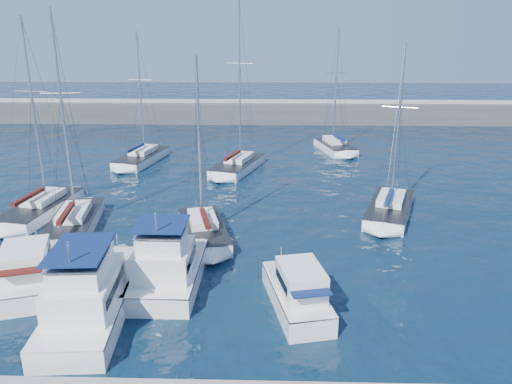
{
  "coord_description": "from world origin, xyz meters",
  "views": [
    {
      "loc": [
        3.7,
        -26.9,
        14.46
      ],
      "look_at": [
        2.73,
        7.46,
        3.0
      ],
      "focal_mm": 35.0,
      "sensor_mm": 36.0,
      "label": 1
    }
  ],
  "objects_px": {
    "motor_yacht_port_outer": "(29,273)",
    "motor_yacht_stbd_outer": "(298,294)",
    "motor_yacht_stbd_inner": "(167,269)",
    "sailboat_mid_b": "(73,224)",
    "sailboat_mid_e": "(390,209)",
    "sailboat_back_a": "(142,157)",
    "sailboat_back_b": "(238,165)",
    "motor_yacht_port_inner": "(91,295)",
    "sailboat_mid_a": "(41,208)",
    "sailboat_mid_c": "(203,231)",
    "sailboat_back_c": "(335,147)"
  },
  "relations": [
    {
      "from": "sailboat_back_c",
      "to": "sailboat_mid_a",
      "type": "bearing_deg",
      "value": -153.78
    },
    {
      "from": "motor_yacht_port_inner",
      "to": "sailboat_back_b",
      "type": "bearing_deg",
      "value": 73.71
    },
    {
      "from": "sailboat_back_b",
      "to": "sailboat_back_a",
      "type": "bearing_deg",
      "value": -177.43
    },
    {
      "from": "sailboat_back_a",
      "to": "sailboat_back_b",
      "type": "bearing_deg",
      "value": -3.78
    },
    {
      "from": "motor_yacht_port_outer",
      "to": "motor_yacht_stbd_inner",
      "type": "xyz_separation_m",
      "value": [
        7.97,
        0.31,
        0.19
      ]
    },
    {
      "from": "sailboat_mid_b",
      "to": "sailboat_back_a",
      "type": "xyz_separation_m",
      "value": [
        0.27,
        19.69,
        -0.01
      ]
    },
    {
      "from": "sailboat_mid_e",
      "to": "motor_yacht_port_outer",
      "type": "bearing_deg",
      "value": -132.69
    },
    {
      "from": "motor_yacht_port_outer",
      "to": "motor_yacht_stbd_inner",
      "type": "bearing_deg",
      "value": -15.7
    },
    {
      "from": "sailboat_mid_b",
      "to": "sailboat_back_b",
      "type": "relative_size",
      "value": 0.91
    },
    {
      "from": "sailboat_mid_c",
      "to": "sailboat_back_a",
      "type": "distance_m",
      "value": 22.81
    },
    {
      "from": "sailboat_mid_c",
      "to": "motor_yacht_port_inner",
      "type": "bearing_deg",
      "value": -128.09
    },
    {
      "from": "motor_yacht_stbd_outer",
      "to": "sailboat_back_c",
      "type": "bearing_deg",
      "value": 67.57
    },
    {
      "from": "motor_yacht_stbd_inner",
      "to": "sailboat_back_b",
      "type": "bearing_deg",
      "value": 84.72
    },
    {
      "from": "motor_yacht_stbd_outer",
      "to": "motor_yacht_port_inner",
      "type": "bearing_deg",
      "value": 171.93
    },
    {
      "from": "motor_yacht_stbd_outer",
      "to": "sailboat_back_a",
      "type": "xyz_separation_m",
      "value": [
        -15.84,
        30.17,
        -0.43
      ]
    },
    {
      "from": "sailboat_back_a",
      "to": "motor_yacht_port_inner",
      "type": "bearing_deg",
      "value": -69.1
    },
    {
      "from": "motor_yacht_port_outer",
      "to": "sailboat_back_c",
      "type": "relative_size",
      "value": 0.52
    },
    {
      "from": "motor_yacht_port_outer",
      "to": "sailboat_mid_a",
      "type": "relative_size",
      "value": 0.49
    },
    {
      "from": "sailboat_back_a",
      "to": "sailboat_back_c",
      "type": "distance_m",
      "value": 23.0
    },
    {
      "from": "sailboat_mid_a",
      "to": "sailboat_mid_e",
      "type": "relative_size",
      "value": 1.14
    },
    {
      "from": "motor_yacht_port_inner",
      "to": "motor_yacht_stbd_outer",
      "type": "distance_m",
      "value": 10.81
    },
    {
      "from": "sailboat_mid_c",
      "to": "sailboat_back_a",
      "type": "bearing_deg",
      "value": 100.45
    },
    {
      "from": "motor_yacht_stbd_inner",
      "to": "sailboat_mid_b",
      "type": "height_order",
      "value": "sailboat_mid_b"
    },
    {
      "from": "motor_yacht_port_outer",
      "to": "sailboat_mid_e",
      "type": "bearing_deg",
      "value": 9.94
    },
    {
      "from": "motor_yacht_stbd_outer",
      "to": "sailboat_back_a",
      "type": "bearing_deg",
      "value": 105.35
    },
    {
      "from": "motor_yacht_port_inner",
      "to": "sailboat_back_a",
      "type": "bearing_deg",
      "value": 94.84
    },
    {
      "from": "sailboat_mid_b",
      "to": "sailboat_mid_c",
      "type": "bearing_deg",
      "value": -14.45
    },
    {
      "from": "sailboat_mid_b",
      "to": "sailboat_back_b",
      "type": "height_order",
      "value": "sailboat_back_b"
    },
    {
      "from": "motor_yacht_stbd_inner",
      "to": "sailboat_back_a",
      "type": "distance_m",
      "value": 29.15
    },
    {
      "from": "sailboat_mid_a",
      "to": "sailboat_mid_e",
      "type": "height_order",
      "value": "sailboat_mid_a"
    },
    {
      "from": "sailboat_mid_b",
      "to": "sailboat_mid_e",
      "type": "height_order",
      "value": "sailboat_mid_b"
    },
    {
      "from": "motor_yacht_stbd_outer",
      "to": "sailboat_back_b",
      "type": "relative_size",
      "value": 0.39
    },
    {
      "from": "sailboat_mid_e",
      "to": "sailboat_back_b",
      "type": "xyz_separation_m",
      "value": [
        -13.06,
        12.75,
        0.04
      ]
    },
    {
      "from": "sailboat_back_a",
      "to": "sailboat_back_b",
      "type": "relative_size",
      "value": 0.82
    },
    {
      "from": "sailboat_back_c",
      "to": "sailboat_back_a",
      "type": "bearing_deg",
      "value": -179.16
    },
    {
      "from": "motor_yacht_stbd_outer",
      "to": "sailboat_mid_e",
      "type": "relative_size",
      "value": 0.5
    },
    {
      "from": "motor_yacht_stbd_outer",
      "to": "sailboat_mid_c",
      "type": "bearing_deg",
      "value": 111.14
    },
    {
      "from": "sailboat_mid_c",
      "to": "sailboat_back_c",
      "type": "xyz_separation_m",
      "value": [
        12.66,
        26.55,
        0.02
      ]
    },
    {
      "from": "motor_yacht_port_inner",
      "to": "sailboat_mid_b",
      "type": "relative_size",
      "value": 0.68
    },
    {
      "from": "motor_yacht_port_inner",
      "to": "motor_yacht_stbd_outer",
      "type": "relative_size",
      "value": 1.59
    },
    {
      "from": "sailboat_mid_c",
      "to": "sailboat_back_b",
      "type": "height_order",
      "value": "sailboat_back_b"
    },
    {
      "from": "sailboat_mid_c",
      "to": "sailboat_back_a",
      "type": "height_order",
      "value": "sailboat_back_a"
    },
    {
      "from": "motor_yacht_stbd_outer",
      "to": "sailboat_mid_e",
      "type": "bearing_deg",
      "value": 48.17
    },
    {
      "from": "motor_yacht_port_inner",
      "to": "sailboat_back_a",
      "type": "xyz_separation_m",
      "value": [
        -5.06,
        30.98,
        -0.62
      ]
    },
    {
      "from": "motor_yacht_port_outer",
      "to": "motor_yacht_stbd_outer",
      "type": "relative_size",
      "value": 1.13
    },
    {
      "from": "sailboat_mid_e",
      "to": "sailboat_back_b",
      "type": "bearing_deg",
      "value": 155.1
    },
    {
      "from": "sailboat_mid_c",
      "to": "sailboat_mid_e",
      "type": "bearing_deg",
      "value": 4.56
    },
    {
      "from": "motor_yacht_port_outer",
      "to": "sailboat_mid_a",
      "type": "distance_m",
      "value": 12.71
    },
    {
      "from": "motor_yacht_port_inner",
      "to": "sailboat_back_a",
      "type": "relative_size",
      "value": 0.76
    },
    {
      "from": "sailboat_mid_a",
      "to": "sailboat_mid_c",
      "type": "distance_m",
      "value": 14.38
    }
  ]
}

